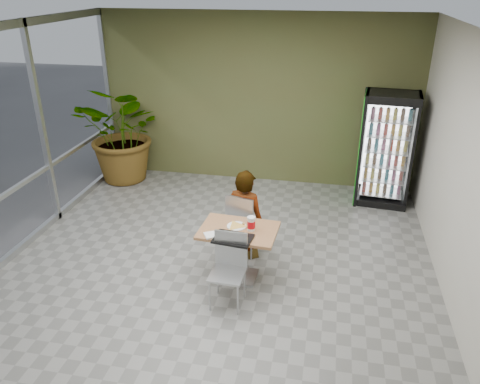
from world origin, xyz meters
name	(u,v)px	position (x,y,z in m)	size (l,w,h in m)	color
ground	(213,278)	(0.00, 0.00, 0.00)	(7.00, 7.00, 0.00)	gray
room_envelope	(210,169)	(0.00, 0.00, 1.60)	(6.00, 7.00, 3.20)	silver
dining_table	(239,243)	(0.34, 0.08, 0.54)	(1.04, 0.75, 0.75)	#BA8050
chair_far	(242,220)	(0.28, 0.67, 0.57)	(0.54, 0.54, 0.97)	#B0B2B5
chair_near	(229,263)	(0.32, -0.40, 0.54)	(0.43, 0.43, 0.93)	#B0B2B5
seated_woman	(245,222)	(0.31, 0.71, 0.51)	(0.60, 0.39, 1.62)	black
pizza_plate	(237,225)	(0.30, 0.15, 0.77)	(0.36, 0.33, 0.03)	white
soda_cup	(251,224)	(0.51, 0.09, 0.84)	(0.11, 0.11, 0.19)	white
napkin_stack	(211,235)	(0.04, -0.15, 0.76)	(0.16, 0.16, 0.02)	white
cafeteria_tray	(233,239)	(0.33, -0.19, 0.76)	(0.47, 0.34, 0.03)	black
beverage_fridge	(386,150)	(2.40, 2.92, 0.99)	(0.97, 0.78, 1.98)	black
potted_plant	(125,133)	(-2.48, 2.97, 0.97)	(1.74, 1.51, 1.94)	#38692A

